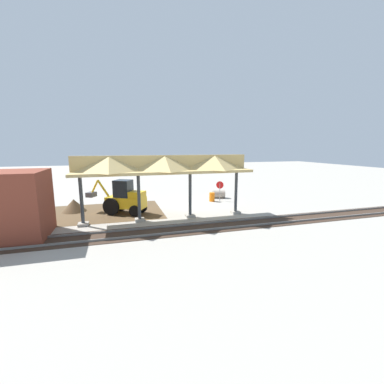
# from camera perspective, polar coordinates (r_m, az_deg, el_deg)

# --- Properties ---
(ground_plane) EXTENTS (120.00, 120.00, 0.00)m
(ground_plane) POSITION_cam_1_polar(r_m,az_deg,el_deg) (24.64, 0.50, -2.90)
(ground_plane) COLOR #9E998E
(dirt_work_zone) EXTENTS (10.30, 7.00, 0.01)m
(dirt_work_zone) POSITION_cam_1_polar(r_m,az_deg,el_deg) (23.24, -19.76, -4.29)
(dirt_work_zone) COLOR brown
(dirt_work_zone) RESTS_ON ground
(platform_canopy) EXTENTS (13.03, 3.20, 4.90)m
(platform_canopy) POSITION_cam_1_polar(r_m,az_deg,el_deg) (19.32, -6.10, 5.97)
(platform_canopy) COLOR #9E998E
(platform_canopy) RESTS_ON ground
(rail_tracks) EXTENTS (60.00, 2.58, 0.15)m
(rail_tracks) POSITION_cam_1_polar(r_m,az_deg,el_deg) (18.39, 6.79, -7.40)
(rail_tracks) COLOR slate
(rail_tracks) RESTS_ON ground
(stop_sign) EXTENTS (0.65, 0.44, 2.03)m
(stop_sign) POSITION_cam_1_polar(r_m,az_deg,el_deg) (26.42, 6.20, 1.13)
(stop_sign) COLOR gray
(stop_sign) RESTS_ON ground
(backhoe) EXTENTS (5.00, 3.57, 2.82)m
(backhoe) POSITION_cam_1_polar(r_m,az_deg,el_deg) (22.01, -14.81, -1.43)
(backhoe) COLOR yellow
(backhoe) RESTS_ON ground
(dirt_mound) EXTENTS (4.09, 4.09, 2.15)m
(dirt_mound) POSITION_cam_1_polar(r_m,az_deg,el_deg) (24.45, -24.67, -3.94)
(dirt_mound) COLOR brown
(dirt_mound) RESTS_ON ground
(concrete_pipe) EXTENTS (1.52, 1.23, 0.88)m
(concrete_pipe) POSITION_cam_1_polar(r_m,az_deg,el_deg) (28.02, 5.97, -0.45)
(concrete_pipe) COLOR #9E9384
(concrete_pipe) RESTS_ON ground
(brick_utility_building) EXTENTS (4.31, 3.86, 4.10)m
(brick_utility_building) POSITION_cam_1_polar(r_m,az_deg,el_deg) (18.94, -35.84, -2.44)
(brick_utility_building) COLOR brown
(brick_utility_building) RESTS_ON ground
(traffic_barrel) EXTENTS (0.56, 0.56, 0.90)m
(traffic_barrel) POSITION_cam_1_polar(r_m,az_deg,el_deg) (26.25, 4.46, -1.12)
(traffic_barrel) COLOR orange
(traffic_barrel) RESTS_ON ground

